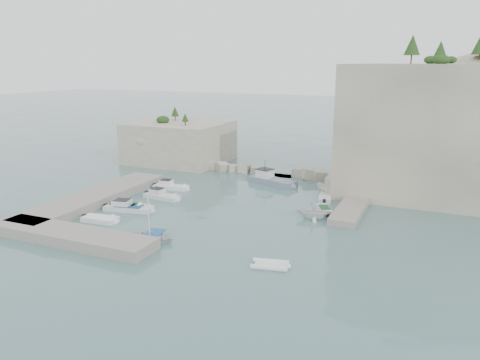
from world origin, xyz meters
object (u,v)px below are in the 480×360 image
at_px(motorboat_b, 162,199).
at_px(motorboat_d, 129,210).
at_px(motorboat_a, 171,189).
at_px(inflatable_dinghy, 270,267).
at_px(tender_east_c, 325,199).
at_px(work_boat, 273,184).
at_px(rowboat, 150,241).
at_px(tender_east_a, 313,218).
at_px(tender_east_b, 324,212).
at_px(tender_east_d, 335,196).
at_px(motorboat_e, 100,221).
at_px(motorboat_c, 128,208).

bearing_deg(motorboat_b, motorboat_d, -92.79).
height_order(motorboat_a, motorboat_d, same).
xyz_separation_m(inflatable_dinghy, tender_east_c, (-0.55, 22.16, 0.00)).
bearing_deg(work_boat, rowboat, -79.42).
bearing_deg(motorboat_d, tender_east_c, 23.73).
relative_size(tender_east_a, tender_east_b, 1.00).
height_order(tender_east_c, tender_east_d, tender_east_d).
height_order(motorboat_d, tender_east_b, motorboat_d).
bearing_deg(motorboat_b, inflatable_dinghy, -29.33).
height_order(motorboat_d, tender_east_a, tender_east_a).
xyz_separation_m(motorboat_e, work_boat, (12.00, 23.15, 0.00)).
bearing_deg(motorboat_c, motorboat_d, -47.75).
xyz_separation_m(rowboat, inflatable_dinghy, (12.94, -0.78, 0.00)).
distance_m(motorboat_a, tender_east_d, 22.53).
bearing_deg(tender_east_a, motorboat_a, 66.47).
xyz_separation_m(motorboat_a, motorboat_e, (0.08, -14.92, 0.00)).
bearing_deg(motorboat_a, tender_east_c, 3.51).
bearing_deg(work_boat, inflatable_dinghy, -52.22).
bearing_deg(tender_east_c, motorboat_d, 114.10).
bearing_deg(tender_east_d, tender_east_a, -179.47).
relative_size(motorboat_c, tender_east_c, 0.98).
bearing_deg(tender_east_c, motorboat_a, 89.48).
height_order(rowboat, tender_east_a, tender_east_a).
xyz_separation_m(motorboat_a, inflatable_dinghy, (21.47, -18.43, 0.00)).
bearing_deg(work_boat, tender_east_b, -25.77).
height_order(motorboat_a, tender_east_c, motorboat_a).
relative_size(rowboat, tender_east_d, 0.95).
height_order(motorboat_b, motorboat_c, motorboat_b).
bearing_deg(motorboat_b, tender_east_b, 13.83).
height_order(motorboat_c, motorboat_e, same).
bearing_deg(tender_east_c, motorboat_c, 112.06).
bearing_deg(inflatable_dinghy, tender_east_d, 77.14).
bearing_deg(motorboat_e, motorboat_b, 76.73).
relative_size(rowboat, work_boat, 0.61).
height_order(rowboat, tender_east_b, rowboat).
height_order(motorboat_d, rowboat, motorboat_d).
height_order(motorboat_c, tender_east_c, same).
bearing_deg(tender_east_b, inflatable_dinghy, 151.73).
xyz_separation_m(motorboat_c, inflatable_dinghy, (21.57, -8.68, 0.00)).
height_order(motorboat_a, motorboat_b, same).
xyz_separation_m(motorboat_a, motorboat_d, (0.59, -10.36, 0.00)).
bearing_deg(tender_east_b, tender_east_d, -24.00).
distance_m(inflatable_dinghy, work_boat, 28.27).
bearing_deg(motorboat_e, work_boat, 56.78).
relative_size(motorboat_c, tender_east_b, 1.23).
xyz_separation_m(motorboat_c, rowboat, (8.63, -7.90, 0.00)).
distance_m(rowboat, tender_east_c, 24.71).
bearing_deg(motorboat_d, tender_east_d, 26.11).
relative_size(motorboat_a, tender_east_d, 1.04).
bearing_deg(motorboat_e, inflatable_dinghy, -15.14).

